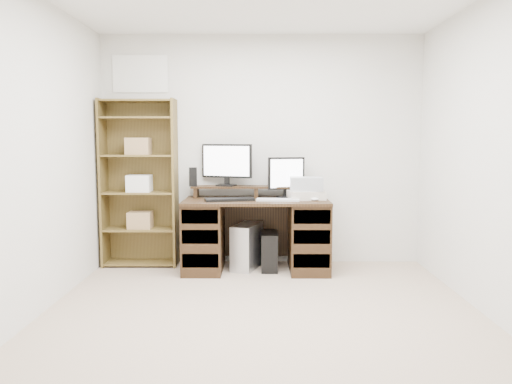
{
  "coord_description": "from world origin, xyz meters",
  "views": [
    {
      "loc": [
        -0.03,
        -3.51,
        1.38
      ],
      "look_at": [
        -0.06,
        1.43,
        0.85
      ],
      "focal_mm": 35.0,
      "sensor_mm": 36.0,
      "label": 1
    }
  ],
  "objects_px": {
    "desk": "(256,233)",
    "printer": "(306,195)",
    "tower_silver": "(247,246)",
    "monitor_wide": "(227,163)",
    "bookshelf": "(140,181)",
    "monitor_small": "(286,176)",
    "tower_black": "(269,251)"
  },
  "relations": [
    {
      "from": "tower_silver",
      "to": "monitor_small",
      "type": "bearing_deg",
      "value": 28.88
    },
    {
      "from": "monitor_wide",
      "to": "printer",
      "type": "height_order",
      "value": "monitor_wide"
    },
    {
      "from": "monitor_small",
      "to": "printer",
      "type": "distance_m",
      "value": 0.31
    },
    {
      "from": "printer",
      "to": "tower_silver",
      "type": "xyz_separation_m",
      "value": [
        -0.62,
        0.06,
        -0.56
      ]
    },
    {
      "from": "monitor_wide",
      "to": "tower_silver",
      "type": "height_order",
      "value": "monitor_wide"
    },
    {
      "from": "monitor_small",
      "to": "tower_silver",
      "type": "xyz_separation_m",
      "value": [
        -0.42,
        -0.08,
        -0.75
      ]
    },
    {
      "from": "desk",
      "to": "monitor_wide",
      "type": "bearing_deg",
      "value": 144.52
    },
    {
      "from": "monitor_wide",
      "to": "printer",
      "type": "xyz_separation_m",
      "value": [
        0.84,
        -0.22,
        -0.33
      ]
    },
    {
      "from": "desk",
      "to": "printer",
      "type": "bearing_deg",
      "value": 0.9
    },
    {
      "from": "printer",
      "to": "tower_silver",
      "type": "bearing_deg",
      "value": 165.65
    },
    {
      "from": "printer",
      "to": "tower_silver",
      "type": "relative_size",
      "value": 0.76
    },
    {
      "from": "monitor_wide",
      "to": "bookshelf",
      "type": "xyz_separation_m",
      "value": [
        -0.94,
        -0.01,
        -0.2
      ]
    },
    {
      "from": "desk",
      "to": "monitor_small",
      "type": "height_order",
      "value": "monitor_small"
    },
    {
      "from": "bookshelf",
      "to": "monitor_wide",
      "type": "bearing_deg",
      "value": 0.87
    },
    {
      "from": "monitor_small",
      "to": "printer",
      "type": "relative_size",
      "value": 1.2
    },
    {
      "from": "tower_black",
      "to": "bookshelf",
      "type": "relative_size",
      "value": 0.22
    },
    {
      "from": "monitor_wide",
      "to": "printer",
      "type": "relative_size",
      "value": 1.52
    },
    {
      "from": "desk",
      "to": "printer",
      "type": "distance_m",
      "value": 0.66
    },
    {
      "from": "desk",
      "to": "tower_silver",
      "type": "relative_size",
      "value": 3.15
    },
    {
      "from": "tower_black",
      "to": "bookshelf",
      "type": "bearing_deg",
      "value": 172.07
    },
    {
      "from": "printer",
      "to": "tower_black",
      "type": "relative_size",
      "value": 0.91
    },
    {
      "from": "desk",
      "to": "bookshelf",
      "type": "distance_m",
      "value": 1.38
    },
    {
      "from": "desk",
      "to": "tower_black",
      "type": "bearing_deg",
      "value": 7.89
    },
    {
      "from": "monitor_small",
      "to": "printer",
      "type": "height_order",
      "value": "monitor_small"
    },
    {
      "from": "monitor_wide",
      "to": "printer",
      "type": "distance_m",
      "value": 0.93
    },
    {
      "from": "tower_silver",
      "to": "tower_black",
      "type": "height_order",
      "value": "tower_silver"
    },
    {
      "from": "tower_silver",
      "to": "bookshelf",
      "type": "distance_m",
      "value": 1.36
    },
    {
      "from": "desk",
      "to": "monitor_wide",
      "type": "xyz_separation_m",
      "value": [
        -0.32,
        0.23,
        0.73
      ]
    },
    {
      "from": "desk",
      "to": "tower_silver",
      "type": "distance_m",
      "value": 0.19
    },
    {
      "from": "bookshelf",
      "to": "tower_silver",
      "type": "bearing_deg",
      "value": -7.29
    },
    {
      "from": "tower_black",
      "to": "desk",
      "type": "bearing_deg",
      "value": -172.17
    },
    {
      "from": "tower_silver",
      "to": "monitor_wide",
      "type": "bearing_deg",
      "value": 161.96
    }
  ]
}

